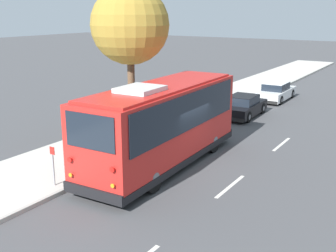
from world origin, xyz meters
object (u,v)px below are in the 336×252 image
at_px(sign_post_near, 53,166).
at_px(street_tree, 131,20).
at_px(parked_sedan_white, 276,92).
at_px(fire_hydrant, 209,111).
at_px(parked_sedan_black, 243,106).
at_px(shuttle_bus, 163,121).
at_px(sign_post_far, 94,152).

bearing_deg(sign_post_near, street_tree, 9.37).
bearing_deg(parked_sedan_white, sign_post_near, 174.74).
xyz_separation_m(sign_post_near, fire_hydrant, (11.86, -0.16, -0.35)).
xyz_separation_m(parked_sedan_black, sign_post_near, (-13.86, 1.50, 0.29)).
bearing_deg(fire_hydrant, street_tree, 168.51).
bearing_deg(sign_post_near, parked_sedan_white, -4.70).
relative_size(shuttle_bus, parked_sedan_black, 2.13).
bearing_deg(shuttle_bus, sign_post_far, 133.57).
height_order(parked_sedan_black, street_tree, street_tree).
bearing_deg(sign_post_far, parked_sedan_white, -5.26).
bearing_deg(shuttle_bus, fire_hydrant, 11.26).
height_order(shuttle_bus, fire_hydrant, shuttle_bus).
relative_size(parked_sedan_white, street_tree, 0.57).
bearing_deg(shuttle_bus, parked_sedan_black, 0.88).
xyz_separation_m(street_tree, sign_post_near, (-6.10, -1.01, -4.94)).
relative_size(sign_post_far, fire_hydrant, 1.61).
distance_m(street_tree, sign_post_near, 7.91).
relative_size(parked_sedan_black, sign_post_far, 3.27).
relative_size(parked_sedan_black, parked_sedan_white, 0.95).
bearing_deg(parked_sedan_black, sign_post_far, 170.55).
bearing_deg(fire_hydrant, parked_sedan_white, -10.55).
bearing_deg(sign_post_far, shuttle_bus, -44.47).
height_order(street_tree, fire_hydrant, street_tree).
bearing_deg(parked_sedan_black, parked_sedan_white, -3.35).
height_order(parked_sedan_white, street_tree, street_tree).
distance_m(shuttle_bus, parked_sedan_white, 15.57).
xyz_separation_m(parked_sedan_white, sign_post_far, (-17.53, 1.61, 0.21)).
relative_size(shuttle_bus, sign_post_near, 6.26).
xyz_separation_m(parked_sedan_black, fire_hydrant, (-2.00, 1.33, -0.05)).
bearing_deg(fire_hydrant, parked_sedan_black, -33.66).
relative_size(shuttle_bus, parked_sedan_white, 2.03).
xyz_separation_m(shuttle_bus, sign_post_near, (-4.13, 1.98, -1.01)).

